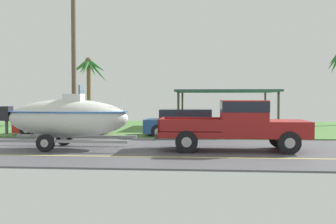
{
  "coord_description": "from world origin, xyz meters",
  "views": [
    {
      "loc": [
        -1.81,
        -14.92,
        1.95
      ],
      "look_at": [
        -3.11,
        0.33,
        1.42
      ],
      "focal_mm": 42.78,
      "sensor_mm": 36.0,
      "label": 1
    }
  ],
  "objects_px": {
    "pickup_truck_towing": "(242,123)",
    "utility_pole": "(74,53)",
    "parked_sedan_near": "(189,123)",
    "carport_awning": "(226,92)",
    "palm_tree_mid": "(89,73)",
    "parked_sedan_far": "(62,122)",
    "boat_on_trailer": "(68,118)"
  },
  "relations": [
    {
      "from": "pickup_truck_towing",
      "to": "carport_awning",
      "type": "relative_size",
      "value": 0.89
    },
    {
      "from": "parked_sedan_far",
      "to": "parked_sedan_near",
      "type": "bearing_deg",
      "value": -1.08
    },
    {
      "from": "parked_sedan_near",
      "to": "palm_tree_mid",
      "type": "distance_m",
      "value": 12.3
    },
    {
      "from": "palm_tree_mid",
      "to": "utility_pole",
      "type": "xyz_separation_m",
      "value": [
        2.06,
        -9.72,
        0.37
      ]
    },
    {
      "from": "pickup_truck_towing",
      "to": "carport_awning",
      "type": "xyz_separation_m",
      "value": [
        0.03,
        11.17,
        1.31
      ]
    },
    {
      "from": "palm_tree_mid",
      "to": "utility_pole",
      "type": "relative_size",
      "value": 0.62
    },
    {
      "from": "parked_sedan_far",
      "to": "palm_tree_mid",
      "type": "height_order",
      "value": "palm_tree_mid"
    },
    {
      "from": "boat_on_trailer",
      "to": "carport_awning",
      "type": "height_order",
      "value": "carport_awning"
    },
    {
      "from": "palm_tree_mid",
      "to": "boat_on_trailer",
      "type": "bearing_deg",
      "value": -77.07
    },
    {
      "from": "boat_on_trailer",
      "to": "pickup_truck_towing",
      "type": "bearing_deg",
      "value": 0.0
    },
    {
      "from": "pickup_truck_towing",
      "to": "utility_pole",
      "type": "height_order",
      "value": "utility_pole"
    },
    {
      "from": "parked_sedan_far",
      "to": "palm_tree_mid",
      "type": "xyz_separation_m",
      "value": [
        -1.11,
        8.85,
        3.17
      ]
    },
    {
      "from": "carport_awning",
      "to": "utility_pole",
      "type": "xyz_separation_m",
      "value": [
        -7.9,
        -6.65,
        1.86
      ]
    },
    {
      "from": "carport_awning",
      "to": "palm_tree_mid",
      "type": "xyz_separation_m",
      "value": [
        -9.96,
        3.08,
        1.49
      ]
    },
    {
      "from": "parked_sedan_far",
      "to": "utility_pole",
      "type": "relative_size",
      "value": 0.58
    },
    {
      "from": "pickup_truck_towing",
      "to": "utility_pole",
      "type": "bearing_deg",
      "value": 150.1
    },
    {
      "from": "pickup_truck_towing",
      "to": "utility_pole",
      "type": "distance_m",
      "value": 9.62
    },
    {
      "from": "palm_tree_mid",
      "to": "utility_pole",
      "type": "distance_m",
      "value": 9.94
    },
    {
      "from": "palm_tree_mid",
      "to": "utility_pole",
      "type": "bearing_deg",
      "value": -78.04
    },
    {
      "from": "carport_awning",
      "to": "palm_tree_mid",
      "type": "distance_m",
      "value": 10.53
    },
    {
      "from": "utility_pole",
      "to": "palm_tree_mid",
      "type": "bearing_deg",
      "value": 101.96
    },
    {
      "from": "pickup_truck_towing",
      "to": "palm_tree_mid",
      "type": "height_order",
      "value": "palm_tree_mid"
    },
    {
      "from": "pickup_truck_towing",
      "to": "parked_sedan_near",
      "type": "bearing_deg",
      "value": 112.0
    },
    {
      "from": "parked_sedan_near",
      "to": "carport_awning",
      "type": "distance_m",
      "value": 6.5
    },
    {
      "from": "parked_sedan_near",
      "to": "palm_tree_mid",
      "type": "bearing_deg",
      "value": 131.01
    },
    {
      "from": "palm_tree_mid",
      "to": "utility_pole",
      "type": "height_order",
      "value": "utility_pole"
    },
    {
      "from": "parked_sedan_near",
      "to": "carport_awning",
      "type": "bearing_deg",
      "value": 69.89
    },
    {
      "from": "palm_tree_mid",
      "to": "pickup_truck_towing",
      "type": "bearing_deg",
      "value": -55.12
    },
    {
      "from": "parked_sedan_far",
      "to": "utility_pole",
      "type": "xyz_separation_m",
      "value": [
        0.94,
        -0.88,
        3.53
      ]
    },
    {
      "from": "parked_sedan_far",
      "to": "palm_tree_mid",
      "type": "relative_size",
      "value": 0.95
    },
    {
      "from": "carport_awning",
      "to": "utility_pole",
      "type": "bearing_deg",
      "value": -139.93
    },
    {
      "from": "boat_on_trailer",
      "to": "parked_sedan_near",
      "type": "height_order",
      "value": "boat_on_trailer"
    }
  ]
}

